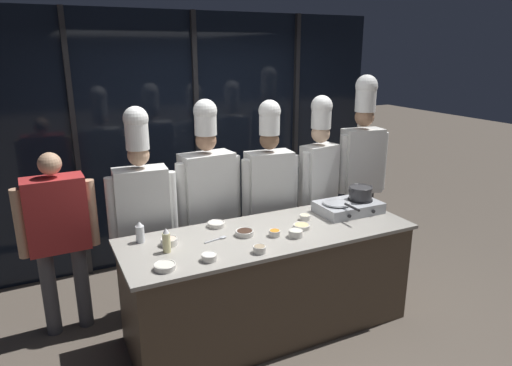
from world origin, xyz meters
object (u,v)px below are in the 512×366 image
(prep_bowl_rice, at_px, (209,257))
(prep_bowl_noodles, at_px, (305,217))
(squeeze_bottle_oil, at_px, (166,241))
(prep_bowl_mushrooms, at_px, (259,249))
(chef_head, at_px, (142,203))
(chef_line, at_px, (269,184))
(person_guest, at_px, (58,228))
(chef_pastry, at_px, (319,172))
(prep_bowl_bean_sprouts, at_px, (296,233))
(chef_apprentice, at_px, (362,157))
(prep_bowl_soy_glaze, at_px, (245,232))
(prep_bowl_onion, at_px, (216,224))
(squeeze_bottle_clear, at_px, (140,232))
(prep_bowl_carrots, at_px, (275,233))
(prep_bowl_garlic, at_px, (165,266))
(chef_sous, at_px, (208,190))
(serving_spoon_slotted, at_px, (219,238))
(portable_stove, at_px, (348,207))
(frying_pan, at_px, (337,201))
(prep_bowl_ginger, at_px, (302,226))
(stock_pot, at_px, (361,193))
(prep_bowl_chicken, at_px, (169,241))

(prep_bowl_rice, relative_size, prep_bowl_noodles, 1.17)
(squeeze_bottle_oil, bearing_deg, prep_bowl_mushrooms, -27.12)
(chef_head, bearing_deg, prep_bowl_noodles, 160.72)
(prep_bowl_rice, bearing_deg, chef_line, 44.12)
(squeeze_bottle_oil, xyz_separation_m, person_guest, (-0.69, 0.73, -0.05))
(chef_pastry, bearing_deg, prep_bowl_mushrooms, 29.04)
(prep_bowl_bean_sprouts, height_order, chef_apprentice, chef_apprentice)
(prep_bowl_soy_glaze, xyz_separation_m, chef_line, (0.55, 0.64, 0.16))
(chef_head, distance_m, chef_pastry, 1.78)
(prep_bowl_onion, relative_size, prep_bowl_mushrooms, 1.48)
(chef_apprentice, bearing_deg, prep_bowl_noodles, 37.34)
(squeeze_bottle_oil, bearing_deg, chef_head, 91.69)
(squeeze_bottle_clear, distance_m, prep_bowl_carrots, 1.05)
(person_guest, xyz_separation_m, chef_pastry, (2.44, -0.08, 0.20))
(chef_pastry, bearing_deg, prep_bowl_carrots, 28.43)
(prep_bowl_garlic, distance_m, chef_pastry, 2.07)
(person_guest, distance_m, chef_sous, 1.30)
(squeeze_bottle_clear, xyz_separation_m, chef_line, (1.33, 0.40, 0.10))
(squeeze_bottle_oil, relative_size, prep_bowl_bean_sprouts, 1.68)
(prep_bowl_onion, relative_size, serving_spoon_slotted, 0.72)
(prep_bowl_carrots, bearing_deg, portable_stove, 12.34)
(frying_pan, bearing_deg, prep_bowl_ginger, -162.84)
(prep_bowl_soy_glaze, height_order, prep_bowl_carrots, prep_bowl_carrots)
(chef_pastry, bearing_deg, chef_line, -12.44)
(prep_bowl_noodles, bearing_deg, prep_bowl_ginger, -129.56)
(person_guest, height_order, chef_line, chef_line)
(frying_pan, distance_m, prep_bowl_onion, 1.10)
(squeeze_bottle_oil, relative_size, prep_bowl_carrots, 2.02)
(prep_bowl_noodles, distance_m, serving_spoon_slotted, 0.82)
(squeeze_bottle_clear, height_order, prep_bowl_soy_glaze, squeeze_bottle_clear)
(squeeze_bottle_oil, relative_size, prep_bowl_garlic, 1.27)
(prep_bowl_ginger, xyz_separation_m, chef_line, (0.07, 0.71, 0.16))
(squeeze_bottle_oil, height_order, prep_bowl_mushrooms, squeeze_bottle_oil)
(stock_pot, distance_m, prep_bowl_bean_sprouts, 0.90)
(prep_bowl_soy_glaze, distance_m, person_guest, 1.51)
(prep_bowl_chicken, height_order, chef_sous, chef_sous)
(prep_bowl_carrots, bearing_deg, prep_bowl_mushrooms, -137.93)
(squeeze_bottle_oil, distance_m, prep_bowl_garlic, 0.28)
(prep_bowl_soy_glaze, relative_size, chef_sous, 0.08)
(prep_bowl_ginger, relative_size, prep_bowl_noodles, 1.52)
(prep_bowl_soy_glaze, height_order, serving_spoon_slotted, prep_bowl_soy_glaze)
(prep_bowl_ginger, xyz_separation_m, prep_bowl_noodles, (0.13, 0.15, 0.01))
(squeeze_bottle_clear, xyz_separation_m, prep_bowl_garlic, (0.05, -0.52, -0.06))
(squeeze_bottle_clear, height_order, prep_bowl_ginger, squeeze_bottle_clear)
(prep_bowl_onion, xyz_separation_m, chef_apprentice, (1.80, 0.38, 0.31))
(prep_bowl_garlic, distance_m, chef_sous, 1.23)
(prep_bowl_mushrooms, distance_m, serving_spoon_slotted, 0.40)
(prep_bowl_chicken, bearing_deg, prep_bowl_onion, 22.57)
(prep_bowl_onion, xyz_separation_m, chef_line, (0.69, 0.37, 0.16))
(chef_head, bearing_deg, serving_spoon_slotted, 130.40)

